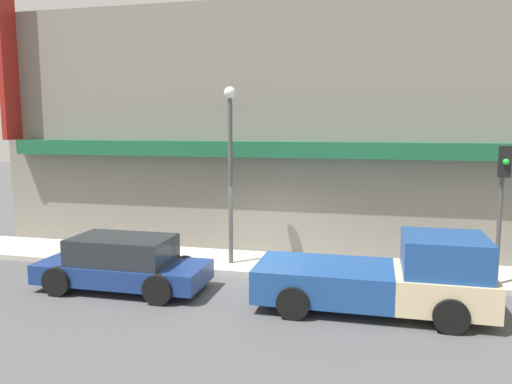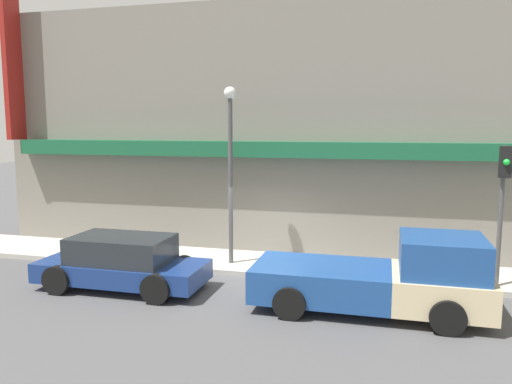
% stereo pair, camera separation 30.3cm
% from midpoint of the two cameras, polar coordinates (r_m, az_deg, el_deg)
% --- Properties ---
extents(ground_plane, '(80.00, 80.00, 0.00)m').
position_cam_midpoint_polar(ground_plane, '(14.51, 0.24, -9.77)').
color(ground_plane, '#4C4C4F').
extents(sidewalk, '(36.00, 2.42, 0.15)m').
position_cam_midpoint_polar(sidewalk, '(15.62, 1.35, -8.22)').
color(sidewalk, '#B7B2A8').
rests_on(sidewalk, ground).
extents(building, '(19.80, 3.80, 10.97)m').
position_cam_midpoint_polar(building, '(17.66, 3.34, 7.06)').
color(building, gray).
rests_on(building, ground).
extents(pickup_truck, '(5.39, 2.26, 1.86)m').
position_cam_midpoint_polar(pickup_truck, '(12.16, 15.23, -9.47)').
color(pickup_truck, beige).
rests_on(pickup_truck, ground).
extents(parked_car, '(4.49, 1.98, 1.42)m').
position_cam_midpoint_polar(parked_car, '(13.85, -14.45, -7.83)').
color(parked_car, navy).
rests_on(parked_car, ground).
extents(fire_hydrant, '(0.20, 0.20, 0.62)m').
position_cam_midpoint_polar(fire_hydrant, '(16.32, -13.13, -6.31)').
color(fire_hydrant, red).
rests_on(fire_hydrant, sidewalk).
extents(street_lamp, '(0.36, 0.36, 5.32)m').
position_cam_midpoint_polar(street_lamp, '(14.93, -2.37, 4.38)').
color(street_lamp, '#4C4C4C').
rests_on(street_lamp, sidewalk).
extents(traffic_light, '(0.28, 0.42, 3.67)m').
position_cam_midpoint_polar(traffic_light, '(14.23, 26.93, 0.10)').
color(traffic_light, '#4C4C4C').
rests_on(traffic_light, sidewalk).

